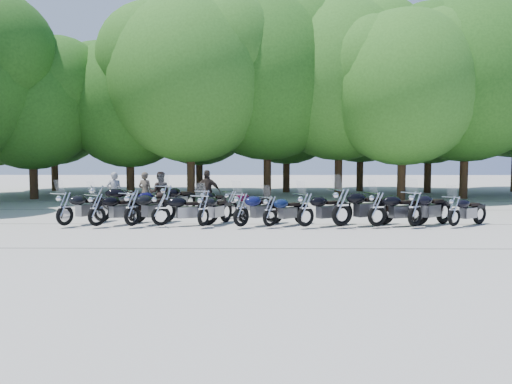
{
  "coord_description": "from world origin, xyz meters",
  "views": [
    {
      "loc": [
        0.16,
        -15.39,
        2.33
      ],
      "look_at": [
        0.0,
        1.5,
        1.1
      ],
      "focal_mm": 35.0,
      "sensor_mm": 36.0,
      "label": 1
    }
  ],
  "objects_px": {
    "motorcycle_2": "(132,208)",
    "motorcycle_16": "(231,203)",
    "motorcycle_14": "(166,199)",
    "rider_0": "(114,193)",
    "motorcycle_1": "(97,209)",
    "motorcycle_8": "(342,206)",
    "rider_3": "(145,192)",
    "rider_1": "(160,193)",
    "motorcycle_10": "(415,208)",
    "motorcycle_15": "(205,202)",
    "motorcycle_3": "(161,209)",
    "motorcycle_7": "(306,209)",
    "motorcycle_12": "(99,199)",
    "rider_2": "(208,192)",
    "motorcycle_4": "(203,209)",
    "motorcycle_6": "(270,210)",
    "motorcycle_0": "(65,208)",
    "motorcycle_9": "(377,208)",
    "motorcycle_5": "(241,208)",
    "motorcycle_11": "(454,210)",
    "motorcycle_13": "(134,202)"
  },
  "relations": [
    {
      "from": "motorcycle_3",
      "to": "motorcycle_6",
      "type": "distance_m",
      "value": 3.55
    },
    {
      "from": "motorcycle_0",
      "to": "motorcycle_5",
      "type": "distance_m",
      "value": 5.73
    },
    {
      "from": "motorcycle_0",
      "to": "rider_2",
      "type": "xyz_separation_m",
      "value": [
        4.25,
        3.66,
        0.23
      ]
    },
    {
      "from": "motorcycle_3",
      "to": "motorcycle_15",
      "type": "relative_size",
      "value": 1.05
    },
    {
      "from": "motorcycle_15",
      "to": "motorcycle_11",
      "type": "bearing_deg",
      "value": -176.18
    },
    {
      "from": "motorcycle_14",
      "to": "rider_0",
      "type": "bearing_deg",
      "value": -9.42
    },
    {
      "from": "motorcycle_3",
      "to": "motorcycle_7",
      "type": "relative_size",
      "value": 0.96
    },
    {
      "from": "motorcycle_10",
      "to": "motorcycle_12",
      "type": "relative_size",
      "value": 0.96
    },
    {
      "from": "motorcycle_9",
      "to": "motorcycle_5",
      "type": "bearing_deg",
      "value": 69.5
    },
    {
      "from": "rider_1",
      "to": "rider_0",
      "type": "bearing_deg",
      "value": -7.58
    },
    {
      "from": "motorcycle_6",
      "to": "motorcycle_7",
      "type": "height_order",
      "value": "motorcycle_7"
    },
    {
      "from": "motorcycle_4",
      "to": "motorcycle_14",
      "type": "distance_m",
      "value": 3.25
    },
    {
      "from": "motorcycle_13",
      "to": "motorcycle_10",
      "type": "bearing_deg",
      "value": -147.15
    },
    {
      "from": "motorcycle_10",
      "to": "motorcycle_15",
      "type": "xyz_separation_m",
      "value": [
        -7.04,
        2.7,
        -0.08
      ]
    },
    {
      "from": "rider_1",
      "to": "rider_3",
      "type": "bearing_deg",
      "value": -30.97
    },
    {
      "from": "motorcycle_2",
      "to": "motorcycle_7",
      "type": "xyz_separation_m",
      "value": [
        5.57,
        -0.12,
        -0.01
      ]
    },
    {
      "from": "motorcycle_12",
      "to": "motorcycle_16",
      "type": "height_order",
      "value": "motorcycle_12"
    },
    {
      "from": "motorcycle_9",
      "to": "motorcycle_10",
      "type": "xyz_separation_m",
      "value": [
        1.2,
        -0.03,
        0.01
      ]
    },
    {
      "from": "motorcycle_3",
      "to": "motorcycle_13",
      "type": "distance_m",
      "value": 2.82
    },
    {
      "from": "motorcycle_1",
      "to": "motorcycle_5",
      "type": "relative_size",
      "value": 0.97
    },
    {
      "from": "motorcycle_7",
      "to": "motorcycle_9",
      "type": "bearing_deg",
      "value": -120.57
    },
    {
      "from": "motorcycle_9",
      "to": "motorcycle_15",
      "type": "xyz_separation_m",
      "value": [
        -5.84,
        2.67,
        -0.07
      ]
    },
    {
      "from": "motorcycle_16",
      "to": "rider_0",
      "type": "height_order",
      "value": "rider_0"
    },
    {
      "from": "motorcycle_8",
      "to": "rider_1",
      "type": "distance_m",
      "value": 7.82
    },
    {
      "from": "motorcycle_3",
      "to": "rider_3",
      "type": "relative_size",
      "value": 1.31
    },
    {
      "from": "rider_0",
      "to": "rider_3",
      "type": "bearing_deg",
      "value": 175.01
    },
    {
      "from": "motorcycle_4",
      "to": "motorcycle_6",
      "type": "distance_m",
      "value": 2.15
    },
    {
      "from": "motorcycle_6",
      "to": "rider_3",
      "type": "bearing_deg",
      "value": 6.27
    },
    {
      "from": "motorcycle_6",
      "to": "motorcycle_12",
      "type": "height_order",
      "value": "motorcycle_12"
    },
    {
      "from": "motorcycle_16",
      "to": "motorcycle_14",
      "type": "bearing_deg",
      "value": 50.56
    },
    {
      "from": "motorcycle_9",
      "to": "motorcycle_16",
      "type": "height_order",
      "value": "motorcycle_9"
    },
    {
      "from": "motorcycle_14",
      "to": "motorcycle_8",
      "type": "bearing_deg",
      "value": 176.78
    },
    {
      "from": "motorcycle_0",
      "to": "motorcycle_4",
      "type": "height_order",
      "value": "motorcycle_0"
    },
    {
      "from": "motorcycle_8",
      "to": "rider_0",
      "type": "relative_size",
      "value": 1.53
    },
    {
      "from": "rider_0",
      "to": "rider_2",
      "type": "distance_m",
      "value": 3.85
    },
    {
      "from": "motorcycle_14",
      "to": "motorcycle_15",
      "type": "relative_size",
      "value": 1.18
    },
    {
      "from": "rider_0",
      "to": "motorcycle_0",
      "type": "bearing_deg",
      "value": 67.3
    },
    {
      "from": "motorcycle_1",
      "to": "rider_1",
      "type": "distance_m",
      "value": 4.28
    },
    {
      "from": "motorcycle_2",
      "to": "motorcycle_16",
      "type": "bearing_deg",
      "value": -108.42
    },
    {
      "from": "motorcycle_1",
      "to": "rider_0",
      "type": "xyz_separation_m",
      "value": [
        -0.65,
        4.16,
        0.21
      ]
    },
    {
      "from": "motorcycle_13",
      "to": "rider_0",
      "type": "xyz_separation_m",
      "value": [
        -1.2,
        1.63,
        0.23
      ]
    },
    {
      "from": "motorcycle_7",
      "to": "rider_0",
      "type": "height_order",
      "value": "rider_0"
    },
    {
      "from": "motorcycle_14",
      "to": "motorcycle_15",
      "type": "distance_m",
      "value": 1.46
    },
    {
      "from": "motorcycle_6",
      "to": "motorcycle_10",
      "type": "height_order",
      "value": "motorcycle_10"
    },
    {
      "from": "motorcycle_3",
      "to": "motorcycle_15",
      "type": "distance_m",
      "value": 2.82
    },
    {
      "from": "motorcycle_14",
      "to": "rider_3",
      "type": "height_order",
      "value": "rider_3"
    },
    {
      "from": "motorcycle_12",
      "to": "rider_2",
      "type": "xyz_separation_m",
      "value": [
        3.95,
        1.17,
        0.19
      ]
    },
    {
      "from": "motorcycle_5",
      "to": "motorcycle_12",
      "type": "distance_m",
      "value": 6.04
    },
    {
      "from": "motorcycle_1",
      "to": "motorcycle_2",
      "type": "relative_size",
      "value": 0.96
    },
    {
      "from": "motorcycle_8",
      "to": "motorcycle_1",
      "type": "bearing_deg",
      "value": 60.39
    }
  ]
}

